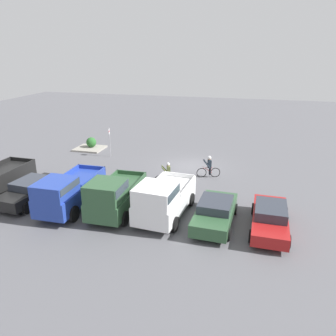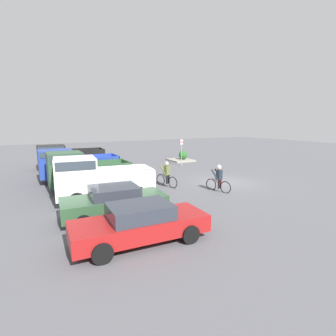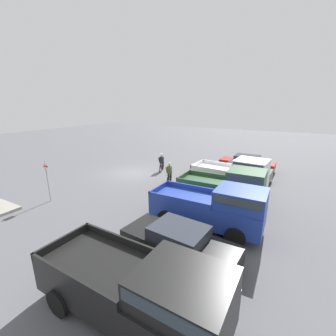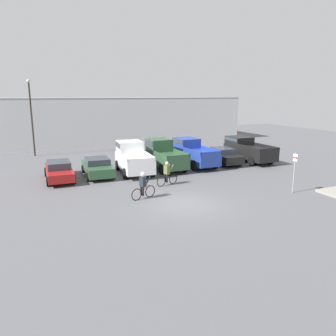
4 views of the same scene
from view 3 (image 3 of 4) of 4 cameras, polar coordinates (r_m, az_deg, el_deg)
The scene contains 11 objects.
ground_plane at distance 19.90m, azimuth -8.91°, elevation -1.25°, with size 80.00×80.00×0.00m, color #56565B.
sedan_0 at distance 21.58m, azimuth 19.40°, elevation 1.29°, with size 2.01×4.74×1.37m.
sedan_1 at distance 18.89m, azimuth 18.14°, elevation -0.60°, with size 2.21×4.54×1.37m.
pickup_truck_0 at distance 16.05m, azimuth 16.66°, elevation -1.50°, with size 2.65×5.13×2.34m.
pickup_truck_1 at distance 13.45m, azimuth 14.98°, elevation -4.74°, with size 2.23×4.82×2.35m.
pickup_truck_2 at distance 10.93m, azimuth 11.73°, elevation -9.59°, with size 2.19×5.32×2.24m.
sedan_2 at distance 9.02m, azimuth 2.79°, elevation -18.48°, with size 2.22×4.67×1.41m.
pickup_truck_3 at distance 6.81m, azimuth -6.94°, elevation -28.10°, with size 2.37×5.63×2.10m.
cyclist_0 at distance 16.90m, azimuth 0.34°, elevation -1.34°, with size 1.78×0.66×1.65m.
cyclist_1 at distance 20.02m, azimuth -1.64°, elevation 1.54°, with size 1.67×0.63×1.65m.
fire_lane_sign at distance 15.43m, azimuth -28.35°, elevation -2.11°, with size 0.08×0.30×2.57m.
Camera 3 is at (14.88, 11.85, 5.82)m, focal length 24.00 mm.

